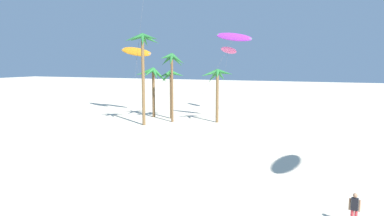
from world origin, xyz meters
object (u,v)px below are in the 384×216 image
Objects in this scene: person_near_left at (354,208)px; palm_tree_2 at (171,79)px; flying_kite_2 at (228,50)px; flying_kite_1 at (234,37)px; palm_tree_4 at (217,79)px; flying_kite_0 at (136,52)px; palm_tree_0 at (154,76)px; palm_tree_1 at (172,65)px; palm_tree_3 at (142,49)px.

palm_tree_2 is at bearing 130.64° from person_near_left.
palm_tree_2 is at bearing -114.57° from flying_kite_2.
flying_kite_2 is at bearing 109.95° from flying_kite_1.
flying_kite_2 reaches higher than palm_tree_2.
palm_tree_2 is 33.42m from person_near_left.
palm_tree_4 is (6.76, -0.61, 0.08)m from palm_tree_2.
palm_tree_2 is at bearing -26.17° from flying_kite_0.
palm_tree_4 is 4.21× the size of person_near_left.
flying_kite_0 is 14.39m from flying_kite_2.
palm_tree_0 is 1.02× the size of palm_tree_4.
flying_kite_0 is (-4.97, 3.58, 3.58)m from palm_tree_0.
palm_tree_0 is 4.28× the size of person_near_left.
flying_kite_0 is at bearing 169.47° from flying_kite_1.
flying_kite_0 reaches higher than palm_tree_1.
palm_tree_1 is 1.29× the size of palm_tree_4.
flying_kite_1 is at bearing 5.49° from palm_tree_2.
palm_tree_1 reaches higher than person_near_left.
flying_kite_1 is at bearing 116.84° from person_near_left.
palm_tree_2 is 7.01m from palm_tree_3.
palm_tree_1 is 0.85× the size of flying_kite_2.
palm_tree_0 is 13.50m from flying_kite_2.
palm_tree_0 is at bearing 146.93° from palm_tree_1.
person_near_left is (22.48, -19.26, -8.33)m from palm_tree_3.
palm_tree_0 is at bearing 107.41° from palm_tree_3.
palm_tree_3 is at bearing -98.89° from palm_tree_2.
flying_kite_1 is (16.24, -3.02, 1.53)m from flying_kite_0.
palm_tree_1 is 13.74m from flying_kite_2.
palm_tree_2 is 0.60× the size of palm_tree_3.
palm_tree_3 reaches higher than palm_tree_2.
flying_kite_1 reaches higher than palm_tree_0.
flying_kite_2 is 40.41m from person_near_left.
palm_tree_3 is 17.49m from flying_kite_2.
palm_tree_3 is 30.75m from person_near_left.
flying_kite_0 is 6.43× the size of person_near_left.
palm_tree_0 is 2.85m from palm_tree_2.
flying_kite_1 reaches higher than flying_kite_0.
palm_tree_1 is at bearing -33.07° from palm_tree_0.
person_near_left is (14.81, -24.51, -4.65)m from palm_tree_4.
flying_kite_1 is (9.36, 6.67, 1.61)m from palm_tree_3.
flying_kite_0 is (-7.80, 3.83, 3.83)m from palm_tree_2.
palm_tree_0 reaches higher than palm_tree_4.
person_near_left is (24.39, -25.37, -4.82)m from palm_tree_0.
palm_tree_3 is 11.88m from flying_kite_0.
person_near_left is (16.69, -35.77, -8.67)m from flying_kite_2.
palm_tree_0 is 0.63× the size of palm_tree_3.
palm_tree_2 is at bearing 117.97° from palm_tree_1.
palm_tree_0 is at bearing 174.87° from palm_tree_2.
person_near_left is at bearing -58.86° from palm_tree_4.
palm_tree_1 is at bearing 57.23° from palm_tree_3.
flying_kite_1 reaches higher than palm_tree_2.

